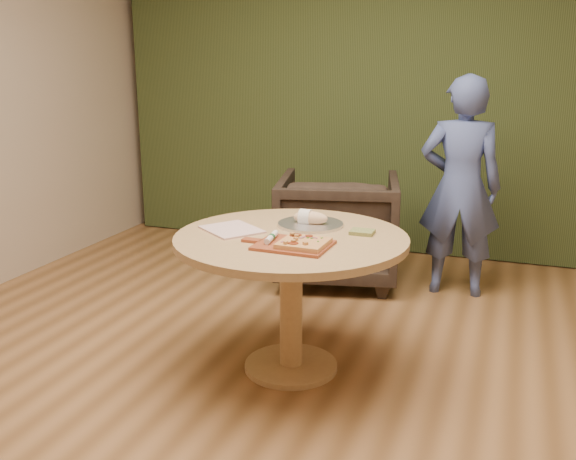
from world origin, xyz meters
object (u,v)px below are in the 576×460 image
at_px(pedestal_table, 291,261).
at_px(flatbread_pizza, 303,243).
at_px(cutlery_roll, 271,237).
at_px(person_standing, 460,187).
at_px(bread_roll, 309,218).
at_px(serving_tray, 311,224).
at_px(armchair, 338,223).
at_px(pizza_paddle, 291,245).

xyz_separation_m(pedestal_table, flatbread_pizza, (0.13, -0.20, 0.17)).
bearing_deg(cutlery_roll, pedestal_table, 68.69).
distance_m(cutlery_roll, person_standing, 1.83).
height_order(bread_roll, person_standing, person_standing).
height_order(pedestal_table, person_standing, person_standing).
bearing_deg(serving_tray, armchair, 98.55).
relative_size(serving_tray, armchair, 0.40).
xyz_separation_m(flatbread_pizza, bread_roll, (-0.11, 0.42, 0.02)).
height_order(serving_tray, armchair, armchair).
relative_size(pedestal_table, serving_tray, 3.39).
height_order(pizza_paddle, armchair, armchair).
height_order(cutlery_roll, serving_tray, cutlery_roll).
height_order(pedestal_table, cutlery_roll, cutlery_roll).
relative_size(pedestal_table, person_standing, 0.79).
xyz_separation_m(flatbread_pizza, cutlery_roll, (-0.17, 0.03, 0.00)).
relative_size(cutlery_roll, person_standing, 0.13).
height_order(pedestal_table, serving_tray, serving_tray).
xyz_separation_m(cutlery_roll, serving_tray, (0.08, 0.39, -0.02)).
relative_size(flatbread_pizza, bread_roll, 1.18).
xyz_separation_m(cutlery_roll, person_standing, (0.75, 1.67, -0.01)).
relative_size(serving_tray, person_standing, 0.23).
xyz_separation_m(pizza_paddle, flatbread_pizza, (0.06, -0.01, 0.02)).
relative_size(flatbread_pizza, person_standing, 0.15).
distance_m(flatbread_pizza, armchair, 1.74).
height_order(armchair, person_standing, person_standing).
bearing_deg(bread_roll, pizza_paddle, -83.85).
height_order(bread_roll, armchair, armchair).
relative_size(flatbread_pizza, serving_tray, 0.64).
relative_size(pedestal_table, bread_roll, 6.24).
distance_m(pizza_paddle, armchair, 1.72).
bearing_deg(pedestal_table, person_standing, 64.98).
distance_m(serving_tray, bread_roll, 0.04).
bearing_deg(flatbread_pizza, person_standing, 71.39).
height_order(cutlery_roll, armchair, armchair).
bearing_deg(flatbread_pizza, cutlery_roll, 170.02).
distance_m(pizza_paddle, serving_tray, 0.41).
xyz_separation_m(pedestal_table, pizza_paddle, (0.07, -0.19, 0.15)).
distance_m(flatbread_pizza, cutlery_roll, 0.18).
distance_m(serving_tray, armchair, 1.31).
relative_size(flatbread_pizza, cutlery_roll, 1.15).
bearing_deg(flatbread_pizza, armchair, 99.70).
bearing_deg(person_standing, pedestal_table, 59.95).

